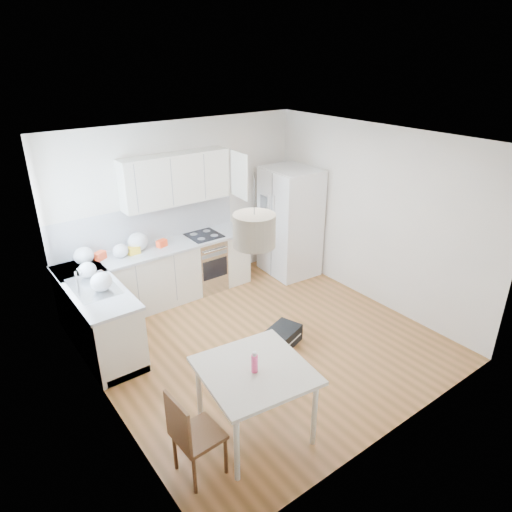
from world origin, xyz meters
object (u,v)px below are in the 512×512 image
Objects in this scene: refrigerator at (290,222)px; gym_bag at (282,337)px; dining_table at (255,376)px; dining_chair at (199,433)px.

refrigerator is 3.59× the size of gym_bag.
refrigerator is 1.64× the size of dining_table.
dining_table is 2.19× the size of gym_bag.
refrigerator is 3.87m from dining_table.
refrigerator reaches higher than dining_table.
dining_table is 1.69m from gym_bag.
dining_table reaches higher than gym_bag.
refrigerator is at bearing 28.60° from gym_bag.
dining_chair reaches higher than dining_table.
gym_bag is at bearing -129.10° from refrigerator.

